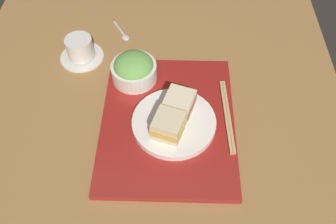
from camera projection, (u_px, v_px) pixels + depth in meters
ground_plane at (148, 145)px, 86.21cm from camera, size 140.00×100.00×3.00cm
serving_tray at (168, 122)px, 87.43cm from camera, size 40.35×31.80×1.79cm
sandwich_plate at (174, 123)px, 85.19cm from camera, size 19.88×19.88×1.64cm
sandwich_near at (169, 126)px, 80.49cm from camera, size 8.50×8.41×5.21cm
sandwich_far at (179, 103)px, 84.56cm from camera, size 8.57×8.29×4.85cm
salad_bowl at (134, 69)px, 92.21cm from camera, size 11.67×11.67×7.39cm
chopsticks_pair at (227, 115)px, 87.09cm from camera, size 21.59×2.42×0.70cm
coffee_cup at (80, 49)px, 99.80cm from camera, size 12.40×12.18×6.61cm
teaspoon at (124, 34)px, 107.51cm from camera, size 8.81×6.04×0.80cm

